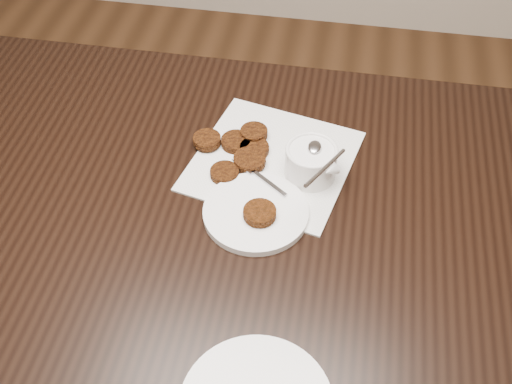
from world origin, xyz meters
TOP-DOWN VIEW (x-y plane):
  - table at (0.01, 0.14)m, footprint 1.41×0.91m
  - napkin at (0.07, 0.27)m, footprint 0.35×0.35m
  - sauce_ramekin at (0.15, 0.25)m, footprint 0.17×0.17m
  - patty_cluster at (0.01, 0.28)m, footprint 0.27×0.27m
  - plate_with_patty at (0.06, 0.13)m, footprint 0.27×0.27m

SIDE VIEW (x-z plane):
  - table at x=0.01m, z-range 0.00..0.75m
  - napkin at x=0.07m, z-range 0.75..0.75m
  - plate_with_patty at x=0.06m, z-range 0.75..0.78m
  - patty_cluster at x=0.01m, z-range 0.75..0.77m
  - sauce_ramekin at x=0.15m, z-range 0.75..0.89m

